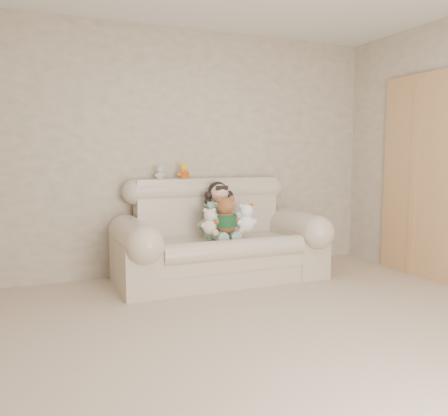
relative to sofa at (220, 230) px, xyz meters
The scene contains 10 objects.
floor 2.07m from the sofa, 96.89° to the right, with size 5.00×5.00×0.00m, color tan.
wall_back 0.96m from the sofa, 115.50° to the left, with size 4.50×4.50×0.00m, color beige.
sofa is the anchor object (origin of this frame).
door_panel 2.14m from the sofa, 16.87° to the right, with size 0.06×0.90×2.10m, color #BA7F4F.
seated_child 0.22m from the sofa, 74.71° to the left, with size 0.36×0.43×0.59m, color #266F54, non-canonical shape.
brown_teddy 0.23m from the sofa, 84.22° to the right, with size 0.28×0.22×0.44m, color brown, non-canonical shape.
white_cat 0.30m from the sofa, 29.48° to the right, with size 0.22×0.17×0.35m, color white, non-canonical shape.
cream_teddy 0.23m from the sofa, 146.76° to the right, with size 0.19×0.15×0.30m, color beige, non-canonical shape.
yellow_mini_bear 0.75m from the sofa, 125.82° to the left, with size 0.14×0.10×0.21m, color yellow, non-canonical shape.
grey_mini_plush 0.87m from the sofa, 142.77° to the left, with size 0.12×0.09×0.18m, color silver, non-canonical shape.
Camera 1 is at (-1.57, -2.40, 1.27)m, focal length 37.93 mm.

